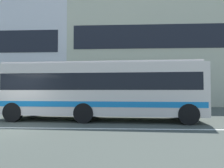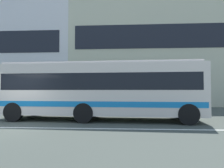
% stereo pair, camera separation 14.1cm
% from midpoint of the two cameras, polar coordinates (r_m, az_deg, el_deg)
% --- Properties ---
extents(ground_plane, '(160.00, 160.00, 0.00)m').
position_cam_midpoint_polar(ground_plane, '(10.12, -28.93, -10.88)').
color(ground_plane, '#3F453E').
extents(lane_centre_line, '(60.00, 0.16, 0.01)m').
position_cam_midpoint_polar(lane_centre_line, '(10.12, -28.93, -10.86)').
color(lane_centre_line, silver).
rests_on(lane_centre_line, ground_plane).
extents(hedge_row_far, '(20.18, 1.10, 0.74)m').
position_cam_midpoint_polar(hedge_row_far, '(15.91, -16.80, -6.33)').
color(hedge_row_far, '#216528').
rests_on(hedge_row_far, ground_plane).
extents(apartment_block_right, '(18.24, 11.89, 12.21)m').
position_cam_midpoint_polar(apartment_block_right, '(26.64, 10.19, 7.83)').
color(apartment_block_right, '#BEBB9D').
rests_on(apartment_block_right, ground_plane).
extents(transit_bus, '(10.94, 3.09, 3.13)m').
position_cam_midpoint_polar(transit_bus, '(11.11, -3.68, -1.34)').
color(transit_bus, beige).
rests_on(transit_bus, ground_plane).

